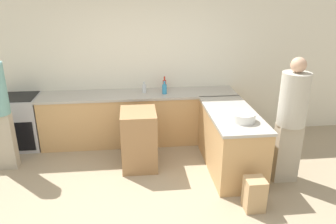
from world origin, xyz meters
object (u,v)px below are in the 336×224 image
range_oven (22,122)px  hot_sauce_bottle (164,85)px  mixing_bowl (243,117)px  dish_soap_bottle (164,89)px  vinegar_bottle_clear (144,88)px  person_at_peninsula (291,117)px  paper_bag (254,194)px  island_table (139,139)px

range_oven → hot_sauce_bottle: bearing=3.4°
mixing_bowl → dish_soap_bottle: (-0.93, 1.32, 0.03)m
vinegar_bottle_clear → hot_sauce_bottle: bearing=16.8°
person_at_peninsula → paper_bag: size_ratio=4.20×
island_table → mixing_bowl: 1.57m
range_oven → vinegar_bottle_clear: (2.08, 0.03, 0.52)m
vinegar_bottle_clear → mixing_bowl: bearing=-48.4°
island_table → hot_sauce_bottle: bearing=64.5°
vinegar_bottle_clear → paper_bag: size_ratio=0.45×
mixing_bowl → person_at_peninsula: (0.63, -0.07, 0.00)m
island_table → dish_soap_bottle: bearing=60.1°
island_table → paper_bag: island_table is taller
mixing_bowl → dish_soap_bottle: dish_soap_bottle is taller
island_table → person_at_peninsula: 2.17m
range_oven → mixing_bowl: 3.65m
vinegar_bottle_clear → person_at_peninsula: bearing=-38.2°
vinegar_bottle_clear → dish_soap_bottle: dish_soap_bottle is taller
paper_bag → vinegar_bottle_clear: bearing=120.5°
island_table → dish_soap_bottle: 1.07m
range_oven → island_table: range_oven is taller
island_table → paper_bag: size_ratio=2.13×
range_oven → paper_bag: bearing=-32.0°
hot_sauce_bottle → paper_bag: 2.51m
hot_sauce_bottle → paper_bag: size_ratio=0.58×
person_at_peninsula → vinegar_bottle_clear: bearing=141.8°
island_table → dish_soap_bottle: dish_soap_bottle is taller
dish_soap_bottle → vinegar_bottle_clear: bearing=163.0°
vinegar_bottle_clear → island_table: bearing=-97.9°
dish_soap_bottle → person_at_peninsula: (1.56, -1.39, -0.03)m
island_table → mixing_bowl: (1.39, -0.52, 0.50)m
island_table → paper_bag: 1.84m
island_table → vinegar_bottle_clear: 1.05m
island_table → hot_sauce_bottle: (0.48, 1.01, 0.54)m
person_at_peninsula → paper_bag: (-0.66, -0.61, -0.74)m
range_oven → paper_bag: size_ratio=2.16×
hot_sauce_bottle → mixing_bowl: bearing=-59.3°
mixing_bowl → hot_sauce_bottle: hot_sauce_bottle is taller
person_at_peninsula → paper_bag: person_at_peninsula is taller
mixing_bowl → paper_bag: mixing_bowl is taller
range_oven → island_table: size_ratio=1.01×
range_oven → person_at_peninsula: size_ratio=0.51×
person_at_peninsula → paper_bag: bearing=-137.0°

